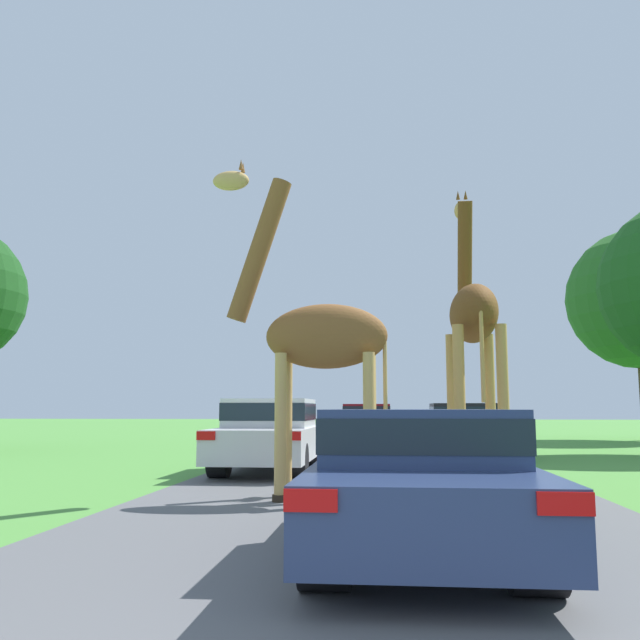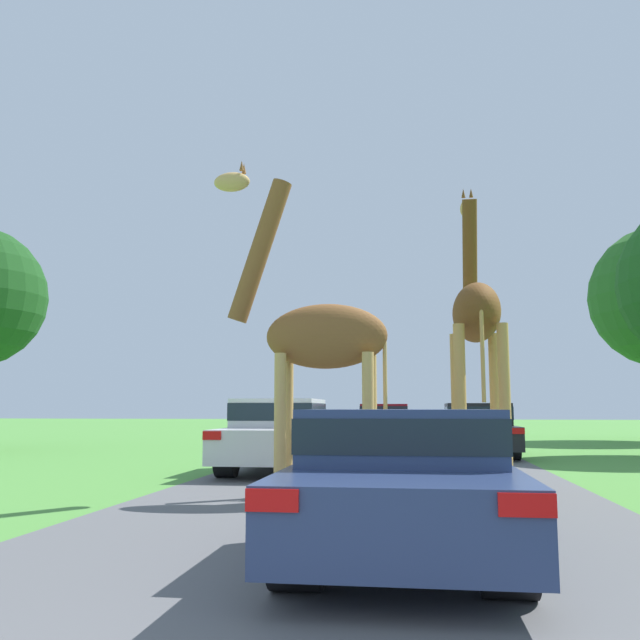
{
  "view_description": "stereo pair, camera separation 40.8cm",
  "coord_description": "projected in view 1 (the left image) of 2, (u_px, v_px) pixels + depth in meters",
  "views": [
    {
      "loc": [
        0.24,
        -0.37,
        1.28
      ],
      "look_at": [
        -0.7,
        9.34,
        2.56
      ],
      "focal_mm": 38.0,
      "sensor_mm": 36.0,
      "label": 1
    },
    {
      "loc": [
        0.64,
        -0.32,
        1.28
      ],
      "look_at": [
        -0.7,
        9.34,
        2.56
      ],
      "focal_mm": 38.0,
      "sensor_mm": 36.0,
      "label": 2
    }
  ],
  "objects": [
    {
      "name": "road",
      "position": [
        380.0,
        437.0,
        29.84
      ],
      "size": [
        6.65,
        120.0,
        0.0
      ],
      "color": "#5B5B5E",
      "rests_on": "ground"
    },
    {
      "name": "car_queue_left",
      "position": [
        271.0,
        433.0,
        13.9
      ],
      "size": [
        1.83,
        4.57,
        1.47
      ],
      "color": "silver",
      "rests_on": "ground"
    },
    {
      "name": "giraffe_near_road",
      "position": [
        316.0,
        336.0,
        9.82
      ],
      "size": [
        2.63,
        0.78,
        5.02
      ],
      "rotation": [
        0.0,
        0.0,
        1.56
      ],
      "color": "tan",
      "rests_on": "ground"
    },
    {
      "name": "car_queue_right",
      "position": [
        463.0,
        428.0,
        18.38
      ],
      "size": [
        1.83,
        4.12,
        1.41
      ],
      "color": "black",
      "rests_on": "ground"
    },
    {
      "name": "giraffe_companion",
      "position": [
        473.0,
        324.0,
        10.51
      ],
      "size": [
        0.84,
        2.66,
        5.1
      ],
      "rotation": [
        0.0,
        0.0,
        -0.02
      ],
      "color": "tan",
      "rests_on": "ground"
    },
    {
      "name": "tree_far_right",
      "position": [
        639.0,
        299.0,
        27.7
      ],
      "size": [
        5.76,
        5.76,
        8.63
      ],
      "color": "brown",
      "rests_on": "ground"
    },
    {
      "name": "car_lead_maroon",
      "position": [
        419.0,
        477.0,
        5.97
      ],
      "size": [
        1.82,
        4.01,
        1.27
      ],
      "color": "navy",
      "rests_on": "ground"
    },
    {
      "name": "car_far_ahead",
      "position": [
        367.0,
        423.0,
        24.61
      ],
      "size": [
        1.85,
        4.03,
        1.43
      ],
      "color": "maroon",
      "rests_on": "ground"
    }
  ]
}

